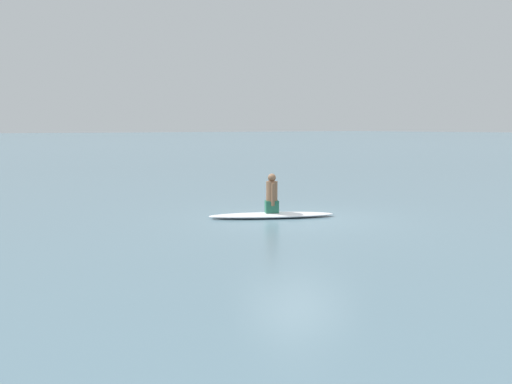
{
  "coord_description": "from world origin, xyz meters",
  "views": [
    {
      "loc": [
        11.51,
        -9.46,
        2.34
      ],
      "look_at": [
        -0.92,
        -0.61,
        0.65
      ],
      "focal_mm": 41.71,
      "sensor_mm": 36.0,
      "label": 1
    }
  ],
  "objects": [
    {
      "name": "ground_plane",
      "position": [
        0.0,
        0.0,
        0.0
      ],
      "size": [
        400.0,
        400.0,
        0.0
      ],
      "primitive_type": "plane",
      "color": "slate"
    },
    {
      "name": "surfboard",
      "position": [
        -0.58,
        -0.36,
        0.06
      ],
      "size": [
        2.12,
        3.21,
        0.13
      ],
      "primitive_type": "ellipsoid",
      "rotation": [
        0.0,
        0.0,
        1.09
      ],
      "color": "white",
      "rests_on": "ground"
    },
    {
      "name": "person_paddler",
      "position": [
        -0.58,
        -0.36,
        0.59
      ],
      "size": [
        0.43,
        0.42,
        1.01
      ],
      "rotation": [
        0.0,
        0.0,
        1.09
      ],
      "color": "#26664C",
      "rests_on": "surfboard"
    }
  ]
}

